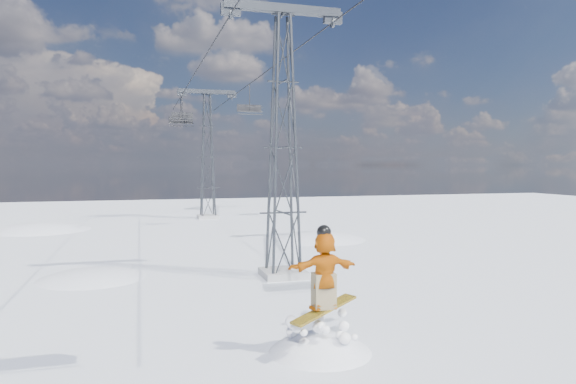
# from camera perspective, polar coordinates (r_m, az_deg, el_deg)

# --- Properties ---
(ground) EXTENTS (120.00, 120.00, 0.00)m
(ground) POSITION_cam_1_polar(r_m,az_deg,el_deg) (14.59, 5.14, -16.05)
(ground) COLOR white
(ground) RESTS_ON ground
(lift_tower_near) EXTENTS (5.20, 1.80, 11.43)m
(lift_tower_near) POSITION_cam_1_polar(r_m,az_deg,el_deg) (21.66, -0.54, 4.87)
(lift_tower_near) COLOR #999999
(lift_tower_near) RESTS_ON ground
(lift_tower_far) EXTENTS (5.20, 1.80, 11.43)m
(lift_tower_far) POSITION_cam_1_polar(r_m,az_deg,el_deg) (46.22, -8.94, 3.84)
(lift_tower_far) COLOR #999999
(lift_tower_far) RESTS_ON ground
(haul_cables) EXTENTS (4.46, 51.00, 0.06)m
(haul_cables) POSITION_cam_1_polar(r_m,az_deg,el_deg) (33.43, -6.01, 13.48)
(haul_cables) COLOR black
(haul_cables) RESTS_ON ground
(lift_chair_mid) EXTENTS (1.87, 0.54, 2.31)m
(lift_chair_mid) POSITION_cam_1_polar(r_m,az_deg,el_deg) (39.19, -4.30, 9.20)
(lift_chair_mid) COLOR black
(lift_chair_mid) RESTS_ON ground
(lift_chair_far) EXTENTS (1.84, 0.53, 2.28)m
(lift_chair_far) POSITION_cam_1_polar(r_m,az_deg,el_deg) (45.82, -11.67, 8.27)
(lift_chair_far) COLOR black
(lift_chair_far) RESTS_ON ground
(lift_chair_extra) EXTENTS (2.14, 0.61, 2.65)m
(lift_chair_extra) POSITION_cam_1_polar(r_m,az_deg,el_deg) (47.20, -11.81, 7.76)
(lift_chair_extra) COLOR black
(lift_chair_extra) RESTS_ON ground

